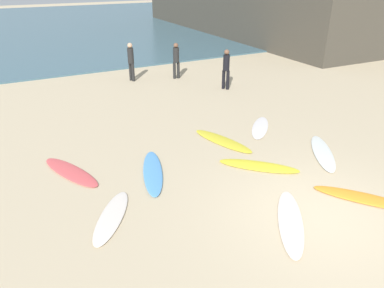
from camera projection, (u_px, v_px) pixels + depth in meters
The scene contains 14 objects.
ground_plane at pixel (322, 217), 7.71m from camera, with size 120.00×120.00×0.00m, color #C6B28E.
ocean_water at pixel (54, 24), 34.90m from camera, with size 120.00×40.00×0.08m, color #426675.
surfboard_0 at pixel (223, 141), 11.07m from camera, with size 0.55×2.25×0.07m, color yellow.
surfboard_1 at pixel (364, 198), 8.28m from camera, with size 0.50×2.26×0.07m, color orange.
surfboard_2 at pixel (260, 127), 12.02m from camera, with size 0.50×1.96×0.06m, color white.
surfboard_3 at pixel (112, 217), 7.66m from camera, with size 0.49×1.91×0.06m, color silver.
surfboard_4 at pixel (290, 221), 7.52m from camera, with size 0.51×2.29×0.06m, color #F1DCCB.
surfboard_5 at pixel (323, 153), 10.34m from camera, with size 0.52×2.32×0.08m, color white.
surfboard_6 at pixel (153, 172), 9.34m from camera, with size 0.49×2.34×0.09m, color #549AE0.
surfboard_7 at pixel (71, 172), 9.37m from camera, with size 0.53×2.22×0.06m, color #E55355.
surfboard_8 at pixel (259, 166), 9.63m from camera, with size 0.54×2.13×0.08m, color yellow.
beachgoer_near at pixel (176, 59), 17.21m from camera, with size 0.34×0.30×1.69m.
beachgoer_mid at pixel (226, 67), 15.61m from camera, with size 0.39×0.39×1.73m.
beachgoer_far at pixel (131, 60), 16.81m from camera, with size 0.35×0.35×1.77m.
Camera 1 is at (-5.41, -4.22, 4.74)m, focal length 33.83 mm.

